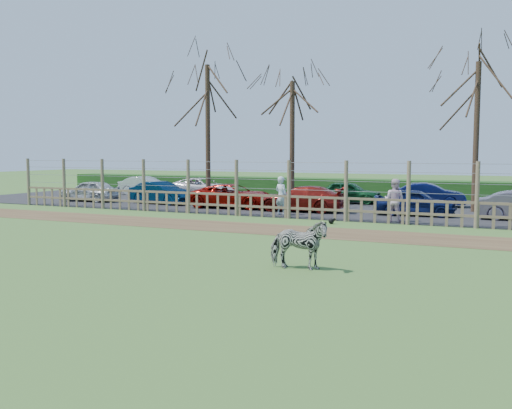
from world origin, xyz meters
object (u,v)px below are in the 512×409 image
at_px(visitor_b, 394,200).
at_px(car_3, 301,199).
at_px(tree_left, 208,100).
at_px(tree_mid, 292,113).
at_px(car_0, 90,191).
at_px(car_11, 429,195).
at_px(zebra, 298,244).
at_px(car_1, 161,193).
at_px(car_7, 146,186).
at_px(crow, 332,221).
at_px(car_8, 202,188).
at_px(visitor_a, 281,196).
at_px(car_4, 415,202).
at_px(car_10, 349,192).
at_px(car_2, 233,196).
at_px(tree_right, 477,100).

height_order(visitor_b, car_3, visitor_b).
height_order(tree_left, visitor_b, tree_left).
bearing_deg(visitor_b, car_3, -13.35).
distance_m(visitor_b, car_3, 5.26).
height_order(tree_mid, car_0, tree_mid).
bearing_deg(car_11, zebra, 171.09).
distance_m(zebra, visitor_b, 10.36).
distance_m(car_0, car_11, 18.67).
distance_m(car_1, car_7, 6.93).
relative_size(crow, car_1, 0.08).
relative_size(car_1, car_8, 0.84).
bearing_deg(car_11, car_1, 101.73).
distance_m(visitor_b, car_8, 15.39).
distance_m(visitor_a, car_4, 5.90).
bearing_deg(car_10, visitor_b, -154.15).
height_order(visitor_b, car_10, visitor_b).
height_order(car_8, car_10, same).
bearing_deg(crow, car_11, 74.38).
height_order(car_1, car_2, same).
height_order(zebra, car_0, car_0).
bearing_deg(car_8, car_3, -117.61).
xyz_separation_m(visitor_a, car_11, (5.37, 7.00, -0.26)).
relative_size(car_4, car_10, 1.00).
xyz_separation_m(crow, car_2, (-6.35, 3.83, 0.52)).
bearing_deg(tree_right, car_11, 141.83).
relative_size(tree_right, car_0, 2.09).
relative_size(tree_mid, car_1, 1.87).
relative_size(tree_left, crow, 26.68).
height_order(car_3, car_7, same).
xyz_separation_m(tree_right, zebra, (-2.87, -15.83, -4.63)).
height_order(tree_left, car_7, tree_left).
xyz_separation_m(tree_left, car_4, (11.25, -1.38, -4.98)).
bearing_deg(tree_right, car_2, -164.11).
relative_size(tree_right, car_10, 2.09).
xyz_separation_m(car_2, car_11, (8.82, 4.99, 0.00)).
bearing_deg(car_7, car_11, -97.39).
height_order(tree_right, car_7, tree_right).
bearing_deg(car_10, zebra, -170.47).
distance_m(tree_left, car_2, 5.76).
xyz_separation_m(tree_mid, tree_right, (9.00, 0.50, 0.37)).
bearing_deg(visitor_a, visitor_b, -165.37).
bearing_deg(car_8, car_0, 145.93).
relative_size(visitor_a, car_4, 0.49).
height_order(visitor_b, car_8, visitor_b).
bearing_deg(car_11, car_3, 127.99).
bearing_deg(car_7, tree_right, -102.28).
xyz_separation_m(tree_right, car_8, (-16.00, 2.16, -4.60)).
relative_size(car_2, car_8, 1.00).
xyz_separation_m(car_7, car_8, (4.38, -0.22, 0.00)).
height_order(tree_mid, car_8, tree_mid).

